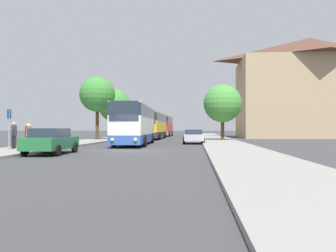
# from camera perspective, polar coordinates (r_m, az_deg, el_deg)

# --- Properties ---
(ground_plane) EXTENTS (300.00, 300.00, 0.00)m
(ground_plane) POSITION_cam_1_polar(r_m,az_deg,el_deg) (22.37, -6.45, -4.23)
(ground_plane) COLOR #38383A
(ground_plane) RESTS_ON ground
(sidewalk_left) EXTENTS (4.00, 120.00, 0.15)m
(sidewalk_left) POSITION_cam_1_polar(r_m,az_deg,el_deg) (24.70, -22.63, -3.66)
(sidewalk_left) COLOR gray
(sidewalk_left) RESTS_ON ground_plane
(sidewalk_right) EXTENTS (4.00, 120.00, 0.15)m
(sidewalk_right) POSITION_cam_1_polar(r_m,az_deg,el_deg) (22.11, 11.69, -4.07)
(sidewalk_right) COLOR gray
(sidewalk_right) RESTS_ON ground_plane
(building_right_background) EXTENTS (21.11, 11.32, 15.40)m
(building_right_background) POSITION_cam_1_polar(r_m,az_deg,el_deg) (55.08, 23.45, 6.13)
(building_right_background) COLOR tan
(building_right_background) RESTS_ON ground_plane
(bus_front) EXTENTS (2.97, 11.27, 3.51)m
(bus_front) POSITION_cam_1_polar(r_m,az_deg,el_deg) (29.28, -5.73, 0.35)
(bus_front) COLOR #2D519E
(bus_front) RESTS_ON ground_plane
(bus_middle) EXTENTS (2.82, 11.49, 3.52)m
(bus_middle) POSITION_cam_1_polar(r_m,az_deg,el_deg) (44.58, -2.59, 0.12)
(bus_middle) COLOR #2D2D2D
(bus_middle) RESTS_ON ground_plane
(bus_rear) EXTENTS (2.96, 10.59, 3.52)m
(bus_rear) POSITION_cam_1_polar(r_m,az_deg,el_deg) (59.62, -0.79, 0.01)
(bus_rear) COLOR gray
(bus_rear) RESTS_ON ground_plane
(parked_car_left_curb) EXTENTS (2.09, 4.31, 1.50)m
(parked_car_left_curb) POSITION_cam_1_polar(r_m,az_deg,el_deg) (20.01, -19.70, -2.43)
(parked_car_left_curb) COLOR #236B38
(parked_car_left_curb) RESTS_ON ground_plane
(parked_car_right_near) EXTENTS (2.12, 4.11, 1.36)m
(parked_car_right_near) POSITION_cam_1_polar(r_m,az_deg,el_deg) (31.60, 4.43, -1.78)
(parked_car_right_near) COLOR #B7B7BC
(parked_car_right_near) RESTS_ON ground_plane
(bus_stop_sign) EXTENTS (0.08, 0.45, 2.60)m
(bus_stop_sign) POSITION_cam_1_polar(r_m,az_deg,el_deg) (23.00, -25.94, 0.31)
(bus_stop_sign) COLOR gray
(bus_stop_sign) RESTS_ON sidewalk_left
(pedestrian_waiting_near) EXTENTS (0.36, 0.36, 1.61)m
(pedestrian_waiting_near) POSITION_cam_1_polar(r_m,az_deg,el_deg) (22.53, -22.99, -1.74)
(pedestrian_waiting_near) COLOR #23232D
(pedestrian_waiting_near) RESTS_ON sidewalk_left
(pedestrian_waiting_far) EXTENTS (0.36, 0.36, 1.76)m
(pedestrian_waiting_far) POSITION_cam_1_polar(r_m,az_deg,el_deg) (24.03, -25.26, -1.45)
(pedestrian_waiting_far) COLOR #23232D
(pedestrian_waiting_far) RESTS_ON sidewalk_left
(pedestrian_walking_back) EXTENTS (0.36, 0.36, 1.67)m
(pedestrian_walking_back) POSITION_cam_1_polar(r_m,az_deg,el_deg) (24.55, -23.24, -1.54)
(pedestrian_walking_back) COLOR #23232D
(pedestrian_walking_back) RESTS_ON sidewalk_left
(tree_left_near) EXTENTS (4.26, 4.26, 7.56)m
(tree_left_near) POSITION_cam_1_polar(r_m,az_deg,el_deg) (40.55, -12.21, 5.38)
(tree_left_near) COLOR #47331E
(tree_left_near) RESTS_ON sidewalk_left
(tree_left_far) EXTENTS (4.95, 4.95, 7.28)m
(tree_left_far) POSITION_cam_1_polar(r_m,az_deg,el_deg) (50.89, -9.27, 3.53)
(tree_left_far) COLOR brown
(tree_left_far) RESTS_ON sidewalk_left
(tree_right_near) EXTENTS (4.37, 4.37, 6.38)m
(tree_right_near) POSITION_cam_1_polar(r_m,az_deg,el_deg) (38.23, 9.48, 3.88)
(tree_right_near) COLOR #47331E
(tree_right_near) RESTS_ON sidewalk_right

